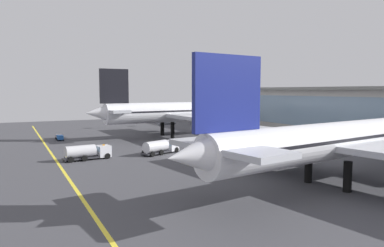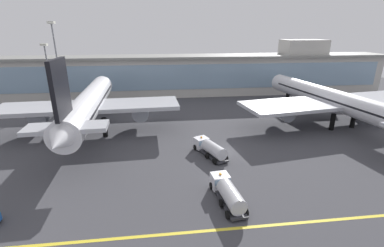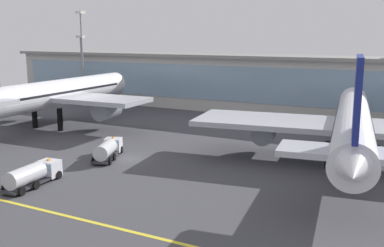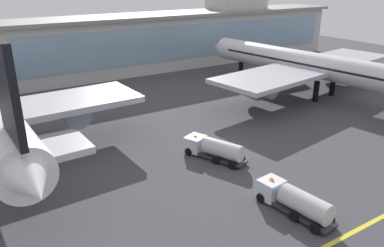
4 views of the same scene
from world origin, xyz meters
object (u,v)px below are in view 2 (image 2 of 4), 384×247
(airliner_near_left, at_px, (89,104))
(airliner_near_right, at_px, (335,101))
(apron_light_mast_west, at_px, (47,64))
(apron_light_mast_centre, at_px, (56,54))
(service_truck_far, at_px, (227,191))
(fuel_tanker_truck, at_px, (209,147))

(airliner_near_left, xyz_separation_m, airliner_near_right, (60.00, -1.25, -0.71))
(apron_light_mast_west, xyz_separation_m, apron_light_mast_centre, (4.97, -5.21, 3.53))
(airliner_near_left, height_order, apron_light_mast_west, apron_light_mast_west)
(apron_light_mast_west, bearing_deg, airliner_near_left, -57.56)
(airliner_near_right, relative_size, service_truck_far, 6.35)
(airliner_near_right, xyz_separation_m, apron_light_mast_centre, (-73.80, 25.57, 10.21))
(fuel_tanker_truck, height_order, apron_light_mast_west, apron_light_mast_west)
(service_truck_far, distance_m, apron_light_mast_west, 74.94)
(apron_light_mast_west, bearing_deg, fuel_tanker_truck, -45.32)
(fuel_tanker_truck, height_order, apron_light_mast_centre, apron_light_mast_centre)
(service_truck_far, relative_size, apron_light_mast_west, 0.48)
(apron_light_mast_west, relative_size, apron_light_mast_centre, 0.75)
(apron_light_mast_west, bearing_deg, apron_light_mast_centre, -46.37)
(service_truck_far, bearing_deg, airliner_near_left, 33.39)
(service_truck_far, bearing_deg, airliner_near_right, -56.85)
(fuel_tanker_truck, distance_m, apron_light_mast_west, 63.78)
(airliner_near_left, xyz_separation_m, apron_light_mast_west, (-18.77, 29.53, 5.97))
(fuel_tanker_truck, bearing_deg, apron_light_mast_west, 22.20)
(airliner_near_right, bearing_deg, service_truck_far, 121.28)
(airliner_near_left, relative_size, service_truck_far, 5.66)
(airliner_near_left, xyz_separation_m, apron_light_mast_centre, (-13.80, 24.32, 9.50))
(apron_light_mast_west, distance_m, apron_light_mast_centre, 8.02)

